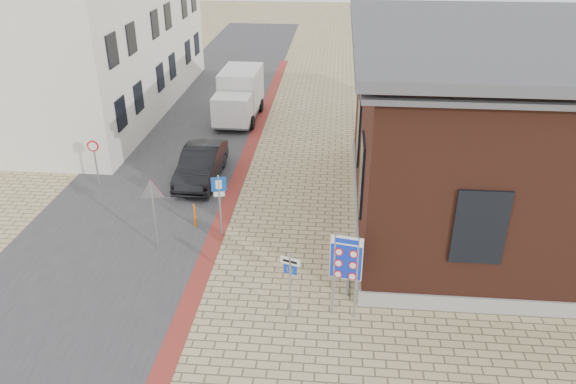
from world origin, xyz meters
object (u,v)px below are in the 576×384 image
at_px(parking_sign, 219,196).
at_px(bollard, 195,216).
at_px(essen_sign, 290,277).
at_px(border_sign, 346,260).
at_px(sedan, 201,164).
at_px(box_truck, 239,95).

relative_size(parking_sign, bollard, 2.53).
height_order(essen_sign, parking_sign, parking_sign).
xyz_separation_m(border_sign, essen_sign, (-1.50, -0.20, -0.50)).
height_order(border_sign, parking_sign, border_sign).
height_order(sedan, bollard, sedan).
relative_size(essen_sign, parking_sign, 0.90).
bearing_deg(sedan, border_sign, -54.15).
distance_m(border_sign, essen_sign, 1.59).
bearing_deg(parking_sign, essen_sign, -70.38).
height_order(box_truck, border_sign, border_sign).
xyz_separation_m(sedan, border_sign, (6.02, -8.44, 1.16)).
relative_size(border_sign, bollard, 2.83).
xyz_separation_m(box_truck, essen_sign, (4.20, -16.47, 0.04)).
bearing_deg(parking_sign, sedan, 97.11).
relative_size(box_truck, parking_sign, 2.13).
distance_m(sedan, bollard, 4.01).
xyz_separation_m(border_sign, parking_sign, (-4.30, 4.00, -0.29)).
height_order(sedan, box_truck, box_truck).
distance_m(parking_sign, bollard, 1.62).
distance_m(sedan, essen_sign, 9.78).
height_order(border_sign, essen_sign, border_sign).
bearing_deg(essen_sign, border_sign, 26.26).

